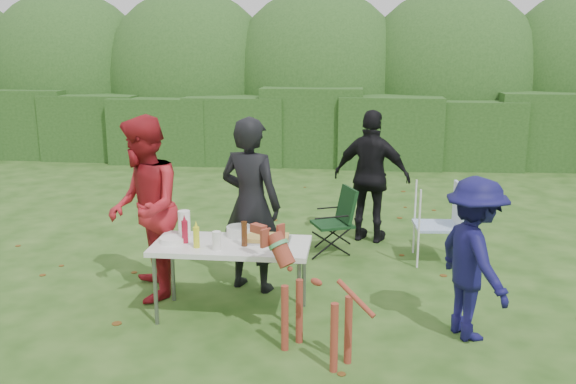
# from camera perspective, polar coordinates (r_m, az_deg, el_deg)

# --- Properties ---
(ground) EXTENTS (80.00, 80.00, 0.00)m
(ground) POSITION_cam_1_polar(r_m,az_deg,el_deg) (6.29, -3.04, -10.81)
(ground) COLOR #1E4211
(hedge_row) EXTENTS (22.00, 1.40, 1.70)m
(hedge_row) POSITION_cam_1_polar(r_m,az_deg,el_deg) (13.79, 2.30, 6.25)
(hedge_row) COLOR #23471C
(hedge_row) RESTS_ON ground
(shrub_backdrop) EXTENTS (20.00, 2.60, 3.20)m
(shrub_backdrop) POSITION_cam_1_polar(r_m,az_deg,el_deg) (15.31, 2.76, 9.79)
(shrub_backdrop) COLOR #3D6628
(shrub_backdrop) RESTS_ON ground
(folding_table) EXTENTS (1.50, 0.70, 0.74)m
(folding_table) POSITION_cam_1_polar(r_m,az_deg,el_deg) (5.91, -5.31, -5.31)
(folding_table) COLOR silver
(folding_table) RESTS_ON ground
(person_cook) EXTENTS (0.80, 0.65, 1.88)m
(person_cook) POSITION_cam_1_polar(r_m,az_deg,el_deg) (6.49, -3.52, -1.19)
(person_cook) COLOR black
(person_cook) RESTS_ON ground
(person_red_jacket) EXTENTS (1.01, 1.13, 1.92)m
(person_red_jacket) POSITION_cam_1_polar(r_m,az_deg,el_deg) (6.44, -13.32, -1.52)
(person_red_jacket) COLOR #A61B24
(person_red_jacket) RESTS_ON ground
(person_black_puffy) EXTENTS (1.13, 0.74, 1.78)m
(person_black_puffy) POSITION_cam_1_polar(r_m,az_deg,el_deg) (8.20, 7.83, 1.44)
(person_black_puffy) COLOR black
(person_black_puffy) RESTS_ON ground
(child) EXTENTS (0.86, 1.09, 1.48)m
(child) POSITION_cam_1_polar(r_m,az_deg,el_deg) (5.70, 16.98, -5.99)
(child) COLOR #111047
(child) RESTS_ON ground
(dog) EXTENTS (1.13, 0.99, 1.03)m
(dog) POSITION_cam_1_polar(r_m,az_deg,el_deg) (5.18, 2.65, -10.07)
(dog) COLOR maroon
(dog) RESTS_ON ground
(camping_chair) EXTENTS (0.70, 0.70, 0.85)m
(camping_chair) POSITION_cam_1_polar(r_m,az_deg,el_deg) (7.79, 4.17, -2.65)
(camping_chair) COLOR black
(camping_chair) RESTS_ON ground
(lawn_chair) EXTENTS (0.62, 0.62, 0.99)m
(lawn_chair) POSITION_cam_1_polar(r_m,az_deg,el_deg) (7.64, 13.80, -2.79)
(lawn_chair) COLOR #4A7ABC
(lawn_chair) RESTS_ON ground
(food_tray) EXTENTS (0.45, 0.30, 0.02)m
(food_tray) POSITION_cam_1_polar(r_m,az_deg,el_deg) (5.93, -1.96, -4.54)
(food_tray) COLOR #B7B7BA
(food_tray) RESTS_ON folding_table
(focaccia_bread) EXTENTS (0.40, 0.26, 0.04)m
(focaccia_bread) POSITION_cam_1_polar(r_m,az_deg,el_deg) (5.92, -1.96, -4.28)
(focaccia_bread) COLOR #B99847
(focaccia_bread) RESTS_ON food_tray
(mustard_bottle) EXTENTS (0.06, 0.06, 0.20)m
(mustard_bottle) POSITION_cam_1_polar(r_m,az_deg,el_deg) (5.79, -8.57, -4.21)
(mustard_bottle) COLOR yellow
(mustard_bottle) RESTS_ON folding_table
(ketchup_bottle) EXTENTS (0.06, 0.06, 0.22)m
(ketchup_bottle) POSITION_cam_1_polar(r_m,az_deg,el_deg) (5.94, -9.63, -3.70)
(ketchup_bottle) COLOR maroon
(ketchup_bottle) RESTS_ON folding_table
(beer_bottle) EXTENTS (0.06, 0.06, 0.24)m
(beer_bottle) POSITION_cam_1_polar(r_m,az_deg,el_deg) (5.77, -4.12, -3.93)
(beer_bottle) COLOR #47230F
(beer_bottle) RESTS_ON folding_table
(paper_towel_roll) EXTENTS (0.12, 0.12, 0.26)m
(paper_towel_roll) POSITION_cam_1_polar(r_m,az_deg,el_deg) (6.14, -9.68, -2.93)
(paper_towel_roll) COLOR white
(paper_towel_roll) RESTS_ON folding_table
(cup_stack) EXTENTS (0.08, 0.08, 0.18)m
(cup_stack) POSITION_cam_1_polar(r_m,az_deg,el_deg) (5.69, -6.69, -4.56)
(cup_stack) COLOR white
(cup_stack) RESTS_ON folding_table
(pasta_bowl) EXTENTS (0.26, 0.26, 0.10)m
(pasta_bowl) POSITION_cam_1_polar(r_m,az_deg,el_deg) (6.09, -4.56, -3.70)
(pasta_bowl) COLOR silver
(pasta_bowl) RESTS_ON folding_table
(plate_stack) EXTENTS (0.24, 0.24, 0.05)m
(plate_stack) POSITION_cam_1_polar(r_m,az_deg,el_deg) (5.99, -10.79, -4.44)
(plate_stack) COLOR white
(plate_stack) RESTS_ON folding_table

